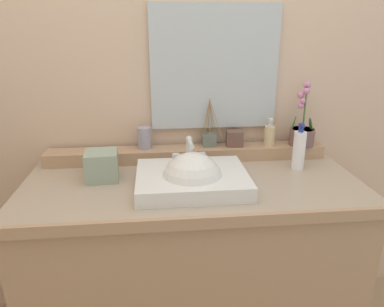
% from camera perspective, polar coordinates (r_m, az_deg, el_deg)
% --- Properties ---
extents(wall_back, '(3.25, 0.20, 2.42)m').
position_cam_1_polar(wall_back, '(1.81, -1.36, 12.45)').
color(wall_back, beige).
rests_on(wall_back, ground).
extents(vanity_cabinet, '(1.39, 0.63, 0.83)m').
position_cam_1_polar(vanity_cabinet, '(1.71, 0.04, -17.02)').
color(vanity_cabinet, tan).
rests_on(vanity_cabinet, ground).
extents(back_ledge, '(1.31, 0.11, 0.06)m').
position_cam_1_polar(back_ledge, '(1.72, -0.80, -0.03)').
color(back_ledge, tan).
rests_on(back_ledge, vanity_cabinet).
extents(sink_basin, '(0.44, 0.35, 0.27)m').
position_cam_1_polar(sink_basin, '(1.43, 0.03, -4.40)').
color(sink_basin, white).
rests_on(sink_basin, vanity_cabinet).
extents(potted_plant, '(0.12, 0.12, 0.30)m').
position_cam_1_polar(potted_plant, '(1.81, 17.00, 3.36)').
color(potted_plant, brown).
rests_on(potted_plant, back_ledge).
extents(soap_dispenser, '(0.05, 0.05, 0.13)m').
position_cam_1_polar(soap_dispenser, '(1.76, 12.15, 2.92)').
color(soap_dispenser, '#D5BC8A').
rests_on(soap_dispenser, back_ledge).
extents(tumbler_cup, '(0.06, 0.06, 0.10)m').
position_cam_1_polar(tumbler_cup, '(1.70, -7.54, 2.45)').
color(tumbler_cup, '#9893A7').
rests_on(tumbler_cup, back_ledge).
extents(reed_diffuser, '(0.09, 0.08, 0.23)m').
position_cam_1_polar(reed_diffuser, '(1.73, 2.70, 2.39)').
color(reed_diffuser, slate).
rests_on(reed_diffuser, back_ledge).
extents(trinket_box, '(0.08, 0.07, 0.07)m').
position_cam_1_polar(trinket_box, '(1.73, 6.73, 2.37)').
color(trinket_box, brown).
rests_on(trinket_box, back_ledge).
extents(lotion_bottle, '(0.05, 0.06, 0.21)m').
position_cam_1_polar(lotion_bottle, '(1.66, 16.53, 0.63)').
color(lotion_bottle, white).
rests_on(lotion_bottle, vanity_cabinet).
extents(tissue_box, '(0.14, 0.14, 0.12)m').
position_cam_1_polar(tissue_box, '(1.54, -14.05, -1.85)').
color(tissue_box, '#8EA08A').
rests_on(tissue_box, vanity_cabinet).
extents(mirror, '(0.59, 0.02, 0.56)m').
position_cam_1_polar(mirror, '(1.71, 3.59, 13.29)').
color(mirror, silver).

